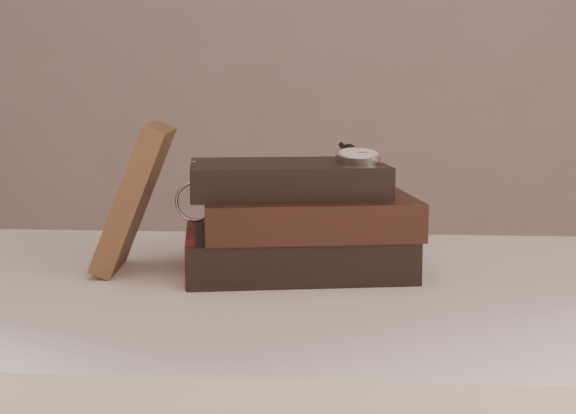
{
  "coord_description": "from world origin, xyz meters",
  "views": [
    {
      "loc": [
        0.09,
        -0.53,
        0.97
      ],
      "look_at": [
        0.03,
        0.4,
        0.82
      ],
      "focal_mm": 51.71,
      "sensor_mm": 36.0,
      "label": 1
    }
  ],
  "objects": [
    {
      "name": "table",
      "position": [
        0.0,
        0.35,
        0.66
      ],
      "size": [
        1.0,
        0.6,
        0.75
      ],
      "color": "silver",
      "rests_on": "ground"
    },
    {
      "name": "book_stack",
      "position": [
        0.04,
        0.4,
        0.81
      ],
      "size": [
        0.28,
        0.21,
        0.13
      ],
      "color": "black",
      "rests_on": "table"
    },
    {
      "name": "journal",
      "position": [
        -0.15,
        0.4,
        0.84
      ],
      "size": [
        0.1,
        0.12,
        0.17
      ],
      "primitive_type": "cube",
      "rotation": [
        0.0,
        0.39,
        0.09
      ],
      "color": "#412819",
      "rests_on": "table"
    },
    {
      "name": "pocket_watch",
      "position": [
        0.11,
        0.41,
        0.88
      ],
      "size": [
        0.06,
        0.16,
        0.02
      ],
      "color": "silver",
      "rests_on": "book_stack"
    },
    {
      "name": "eyeglasses",
      "position": [
        -0.07,
        0.47,
        0.82
      ],
      "size": [
        0.12,
        0.14,
        0.05
      ],
      "color": "silver",
      "rests_on": "book_stack"
    }
  ]
}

